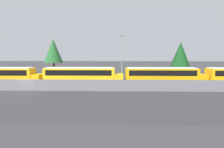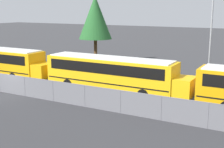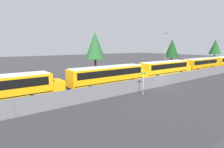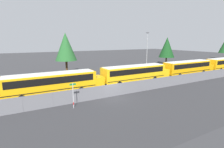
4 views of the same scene
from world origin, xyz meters
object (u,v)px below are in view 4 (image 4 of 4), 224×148
school_bus_4 (136,73)px  street_sign (73,95)px  light_pole (147,52)px  tree_0 (66,47)px  school_bus_3 (54,82)px  school_bus_5 (189,67)px  tree_2 (167,47)px

school_bus_4 → street_sign: school_bus_4 is taller
light_pole → tree_0: (-16.15, 6.24, 1.17)m
light_pole → tree_0: bearing=158.9°
school_bus_3 → light_pole: size_ratio=1.49×
school_bus_5 → light_pole: light_pole is taller
street_sign → tree_0: bearing=77.3°
school_bus_3 → street_sign: size_ratio=4.74×
street_sign → tree_0: (4.05, 17.99, 4.60)m
school_bus_3 → tree_2: 38.68m
street_sign → tree_2: 40.41m
school_bus_4 → light_pole: 9.54m
street_sign → tree_2: (34.87, 20.06, 3.83)m
school_bus_4 → street_sign: bearing=-154.6°
tree_2 → school_bus_3: bearing=-158.3°
school_bus_4 → tree_0: bearing=127.5°
tree_2 → school_bus_5: bearing=-119.4°
school_bus_4 → street_sign: size_ratio=4.74×
light_pole → tree_2: 16.86m
school_bus_3 → tree_0: (4.97, 12.18, 4.27)m
school_bus_4 → tree_2: size_ratio=1.63×
school_bus_5 → street_sign: bearing=-167.2°
school_bus_4 → school_bus_5: (13.93, -0.10, 0.00)m
school_bus_3 → light_pole: 22.15m
school_bus_4 → tree_0: (-9.03, 11.78, 4.27)m
light_pole → tree_2: light_pole is taller
school_bus_4 → school_bus_5: bearing=-0.4°
school_bus_5 → light_pole: bearing=140.4°
light_pole → tree_0: light_pole is taller
school_bus_5 → light_pole: (-6.81, 5.64, 3.09)m
school_bus_3 → tree_2: (35.79, 14.24, 3.49)m
school_bus_5 → school_bus_3: bearing=-179.4°
school_bus_3 → tree_0: bearing=67.8°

